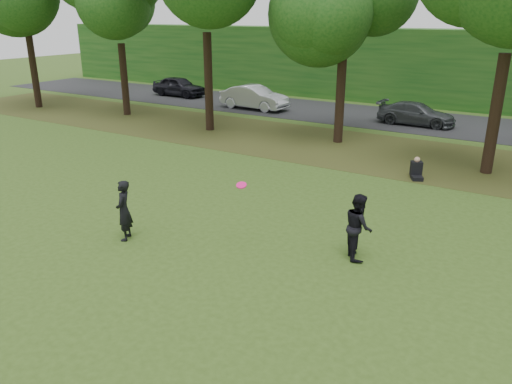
% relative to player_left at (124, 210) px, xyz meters
% --- Properties ---
extents(ground, '(120.00, 120.00, 0.00)m').
position_rel_player_left_xyz_m(ground, '(3.75, -0.33, -0.87)').
color(ground, '#334B17').
rests_on(ground, ground).
extents(leaf_litter, '(60.00, 7.00, 0.01)m').
position_rel_player_left_xyz_m(leaf_litter, '(3.75, 12.67, -0.86)').
color(leaf_litter, '#473C19').
rests_on(leaf_litter, ground).
extents(street, '(70.00, 7.00, 0.02)m').
position_rel_player_left_xyz_m(street, '(3.75, 20.67, -0.86)').
color(street, black).
rests_on(street, ground).
extents(far_hedge, '(70.00, 3.00, 5.00)m').
position_rel_player_left_xyz_m(far_hedge, '(3.75, 26.67, 1.63)').
color(far_hedge, '#144814').
rests_on(far_hedge, ground).
extents(player_left, '(0.67, 0.75, 1.73)m').
position_rel_player_left_xyz_m(player_left, '(0.00, 0.00, 0.00)').
color(player_left, black).
rests_on(player_left, ground).
extents(player_right, '(1.02, 1.07, 1.75)m').
position_rel_player_left_xyz_m(player_right, '(5.94, 2.33, 0.01)').
color(player_right, black).
rests_on(player_right, ground).
extents(parked_cars, '(37.52, 3.83, 1.53)m').
position_rel_player_left_xyz_m(parked_cars, '(0.76, 19.39, -0.16)').
color(parked_cars, black).
rests_on(parked_cars, street).
extents(frisbee, '(0.35, 0.34, 0.16)m').
position_rel_player_left_xyz_m(frisbee, '(3.16, 1.13, 0.98)').
color(frisbee, '#FA157A').
rests_on(frisbee, ground).
extents(seated_person, '(0.68, 0.83, 0.83)m').
position_rel_player_left_xyz_m(seated_person, '(5.54, 9.82, -0.55)').
color(seated_person, black).
rests_on(seated_person, ground).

